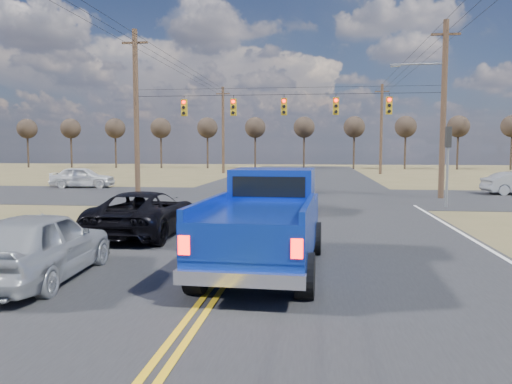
# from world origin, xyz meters

# --- Properties ---
(ground) EXTENTS (160.00, 160.00, 0.00)m
(ground) POSITION_xyz_m (0.00, 0.00, 0.00)
(ground) COLOR brown
(ground) RESTS_ON ground
(road_main) EXTENTS (14.00, 120.00, 0.02)m
(road_main) POSITION_xyz_m (0.00, 10.00, 0.00)
(road_main) COLOR #28282B
(road_main) RESTS_ON ground
(road_cross) EXTENTS (120.00, 12.00, 0.02)m
(road_cross) POSITION_xyz_m (0.00, 18.00, 0.00)
(road_cross) COLOR #28282B
(road_cross) RESTS_ON ground
(signal_gantry) EXTENTS (19.60, 4.83, 10.00)m
(signal_gantry) POSITION_xyz_m (0.50, 17.79, 5.06)
(signal_gantry) COLOR #473323
(signal_gantry) RESTS_ON ground
(utility_poles) EXTENTS (19.60, 58.32, 10.00)m
(utility_poles) POSITION_xyz_m (0.00, 17.00, 5.23)
(utility_poles) COLOR #473323
(utility_poles) RESTS_ON ground
(treeline) EXTENTS (87.00, 117.80, 7.40)m
(treeline) POSITION_xyz_m (0.00, 26.96, 5.70)
(treeline) COLOR #33261C
(treeline) RESTS_ON ground
(pickup_truck) EXTENTS (2.65, 6.25, 2.32)m
(pickup_truck) POSITION_xyz_m (0.81, 0.06, 1.13)
(pickup_truck) COLOR black
(pickup_truck) RESTS_ON ground
(silver_suv) EXTENTS (2.13, 4.66, 1.55)m
(silver_suv) POSITION_xyz_m (-3.93, -1.57, 0.78)
(silver_suv) COLOR #ABAEB3
(silver_suv) RESTS_ON ground
(black_suv) EXTENTS (2.46, 5.29, 1.47)m
(black_suv) POSITION_xyz_m (-3.61, 4.17, 0.73)
(black_suv) COLOR black
(black_suv) RESTS_ON ground
(white_car_queue) EXTENTS (2.22, 4.73, 1.50)m
(white_car_queue) POSITION_xyz_m (0.80, 11.22, 0.75)
(white_car_queue) COLOR silver
(white_car_queue) RESTS_ON ground
(dgrey_car_queue) EXTENTS (2.91, 5.65, 1.57)m
(dgrey_car_queue) POSITION_xyz_m (-0.80, 11.99, 0.78)
(dgrey_car_queue) COLOR #38373D
(dgrey_car_queue) RESTS_ON ground
(cross_car_west) EXTENTS (2.40, 4.74, 1.55)m
(cross_car_west) POSITION_xyz_m (-15.03, 23.00, 0.77)
(cross_car_west) COLOR white
(cross_car_west) RESTS_ON ground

